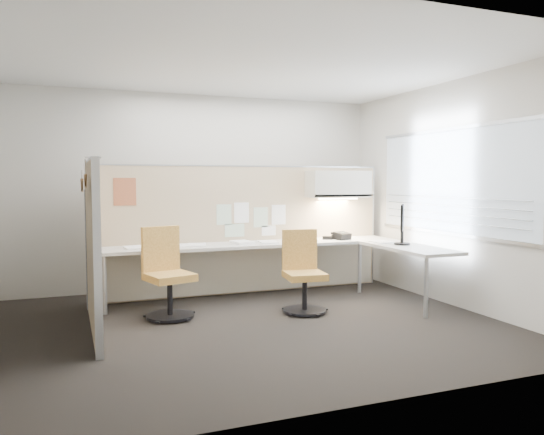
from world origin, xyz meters
name	(u,v)px	position (x,y,z in m)	size (l,w,h in m)	color
floor	(242,326)	(0.00, 0.00, -0.01)	(5.50, 4.50, 0.01)	black
ceiling	(241,61)	(0.00, 0.00, 2.80)	(5.50, 4.50, 0.01)	white
wall_back	(194,192)	(0.00, 2.25, 1.40)	(5.50, 0.02, 2.80)	beige
wall_front	(345,205)	(0.00, -2.25, 1.40)	(5.50, 0.02, 2.80)	beige
wall_right	(451,194)	(2.75, 0.00, 1.40)	(0.02, 4.50, 2.80)	beige
window_pane	(450,181)	(2.73, 0.00, 1.55)	(0.01, 2.80, 1.30)	#98A7B1
partition_back	(244,230)	(0.55, 1.60, 0.88)	(4.10, 0.06, 1.75)	tan
partition_left	(92,246)	(-1.50, 0.50, 0.88)	(0.06, 2.20, 1.75)	tan
desk	(283,253)	(0.93, 1.13, 0.60)	(4.00, 2.07, 0.73)	beige
overhead_bin	(338,184)	(1.90, 1.39, 1.51)	(0.90, 0.36, 0.38)	beige
task_light_strip	(338,199)	(1.90, 1.39, 1.30)	(0.60, 0.06, 0.02)	#FFEABF
pinned_papers	(250,219)	(0.63, 1.57, 1.03)	(1.01, 0.00, 0.47)	#8CBF8C
poster	(125,192)	(-1.05, 1.57, 1.42)	(0.28, 0.00, 0.35)	#EA591D
chair_left	(167,276)	(-0.70, 0.64, 0.48)	(0.58, 0.60, 1.02)	black
chair_right	(303,274)	(0.86, 0.32, 0.45)	(0.51, 0.52, 0.96)	black
monitor	(402,222)	(2.30, 0.39, 1.03)	(0.32, 0.41, 0.52)	black
phone	(342,236)	(1.87, 1.21, 0.78)	(0.25, 0.24, 0.12)	black
stapler	(327,238)	(1.68, 1.28, 0.76)	(0.14, 0.04, 0.05)	black
tape_dispenser	(335,237)	(1.82, 1.31, 0.76)	(0.10, 0.06, 0.06)	black
coat_hook	(84,197)	(-1.58, -0.15, 1.41)	(0.18, 0.48, 1.42)	silver
paper_stack_0	(135,248)	(-0.98, 1.23, 0.74)	(0.23, 0.30, 0.03)	white
paper_stack_1	(197,245)	(-0.20, 1.28, 0.74)	(0.23, 0.30, 0.02)	white
paper_stack_2	(242,242)	(0.40, 1.23, 0.75)	(0.23, 0.30, 0.04)	white
paper_stack_3	(268,242)	(0.77, 1.24, 0.74)	(0.23, 0.30, 0.02)	white
paper_stack_4	(305,240)	(1.32, 1.25, 0.74)	(0.23, 0.30, 0.02)	white
paper_stack_5	(381,242)	(2.19, 0.70, 0.74)	(0.23, 0.30, 0.02)	white
paper_stack_6	(180,246)	(-0.41, 1.30, 0.74)	(0.23, 0.30, 0.01)	white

